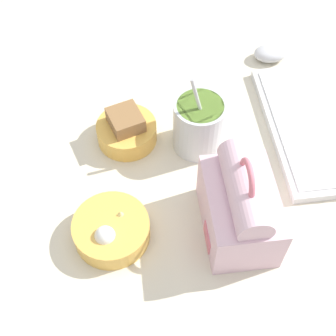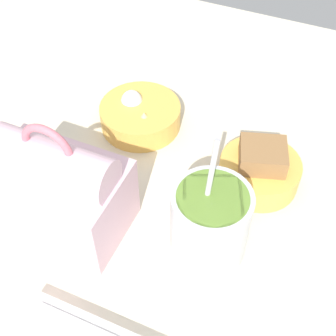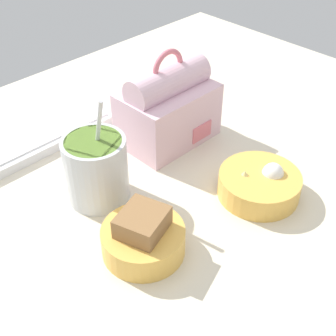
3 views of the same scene
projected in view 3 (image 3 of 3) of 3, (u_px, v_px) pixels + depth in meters
The scene contains 6 objects.
desk_surface at pixel (164, 203), 80.13cm from camera, with size 140.00×110.00×2.00cm.
keyboard at pixel (23, 138), 91.79cm from camera, with size 35.84×14.35×2.10cm.
lunch_bag at pixel (168, 108), 89.15cm from camera, with size 17.96×12.30×18.94cm.
soup_cup at pixel (96, 168), 76.38cm from camera, with size 10.45×10.45×19.17cm.
bento_bowl_sandwich at pixel (143, 237), 68.62cm from camera, with size 12.45×12.45×7.58cm.
bento_bowl_snacks at pixel (259, 184), 78.96cm from camera, with size 13.87×13.87×5.90cm.
Camera 3 is at (-41.13, -42.43, 55.45)cm, focal length 50.00 mm.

